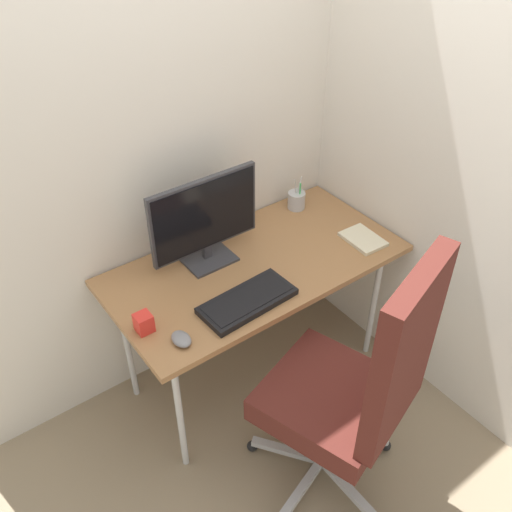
{
  "coord_description": "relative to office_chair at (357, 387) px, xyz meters",
  "views": [
    {
      "loc": [
        -1.16,
        -1.57,
        2.28
      ],
      "look_at": [
        -0.05,
        -0.07,
        0.82
      ],
      "focal_mm": 39.62,
      "sensor_mm": 36.0,
      "label": 1
    }
  ],
  "objects": [
    {
      "name": "monitor",
      "position": [
        -0.09,
        0.87,
        0.3
      ],
      "size": [
        0.51,
        0.17,
        0.4
      ],
      "color": "#333338",
      "rests_on": "desk"
    },
    {
      "name": "notebook",
      "position": [
        0.57,
        0.55,
        0.1
      ],
      "size": [
        0.15,
        0.2,
        0.02
      ],
      "primitive_type": "cube",
      "rotation": [
        0.0,
        0.0,
        -0.05
      ],
      "color": "beige",
      "rests_on": "desk"
    },
    {
      "name": "desk",
      "position": [
        0.07,
        0.72,
        0.04
      ],
      "size": [
        1.32,
        0.67,
        0.72
      ],
      "color": "#996B42",
      "rests_on": "ground_plane"
    },
    {
      "name": "pen_holder",
      "position": [
        0.5,
        0.96,
        0.13
      ],
      "size": [
        0.09,
        0.09,
        0.17
      ],
      "color": "#B2B5BA",
      "rests_on": "desk"
    },
    {
      "name": "ground_plane",
      "position": [
        0.07,
        0.72,
        -0.63
      ],
      "size": [
        8.0,
        8.0,
        0.0
      ],
      "primitive_type": "plane",
      "color": "gray"
    },
    {
      "name": "desk_clamp_accessory",
      "position": [
        -0.52,
        0.64,
        0.13
      ],
      "size": [
        0.06,
        0.06,
        0.08
      ],
      "primitive_type": "cube",
      "color": "red",
      "rests_on": "desk"
    },
    {
      "name": "office_chair",
      "position": [
        0.0,
        0.0,
        0.0
      ],
      "size": [
        0.66,
        0.65,
        1.24
      ],
      "color": "black",
      "rests_on": "ground_plane"
    },
    {
      "name": "wall_back",
      "position": [
        0.07,
        1.08,
        0.77
      ],
      "size": [
        2.65,
        0.04,
        2.8
      ],
      "primitive_type": "cube",
      "color": "silver",
      "rests_on": "ground_plane"
    },
    {
      "name": "keyboard",
      "position": [
        -0.11,
        0.52,
        0.1
      ],
      "size": [
        0.41,
        0.2,
        0.03
      ],
      "color": "black",
      "rests_on": "desk"
    },
    {
      "name": "wall_side_right",
      "position": [
        0.76,
        0.53,
        0.77
      ],
      "size": [
        0.04,
        2.0,
        2.8
      ],
      "primitive_type": "cube",
      "color": "silver",
      "rests_on": "ground_plane"
    },
    {
      "name": "mouse",
      "position": [
        -0.44,
        0.5,
        0.1
      ],
      "size": [
        0.07,
        0.1,
        0.03
      ],
      "primitive_type": "ellipsoid",
      "rotation": [
        0.0,
        0.0,
        -0.0
      ],
      "color": "slate",
      "rests_on": "desk"
    }
  ]
}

